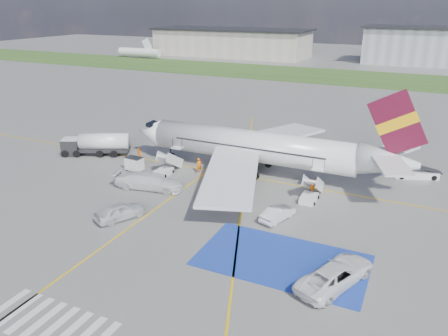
# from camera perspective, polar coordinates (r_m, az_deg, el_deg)

# --- Properties ---
(ground) EXTENTS (400.00, 400.00, 0.00)m
(ground) POSITION_cam_1_polar(r_m,az_deg,el_deg) (44.25, -3.23, -6.39)
(ground) COLOR #60605E
(ground) RESTS_ON ground
(grass_strip) EXTENTS (400.00, 30.00, 0.01)m
(grass_strip) POSITION_cam_1_polar(r_m,az_deg,el_deg) (132.43, 16.97, 11.19)
(grass_strip) COLOR #2D4C1E
(grass_strip) RESTS_ON ground
(taxiway_line_main) EXTENTS (120.00, 0.20, 0.01)m
(taxiway_line_main) POSITION_cam_1_polar(r_m,az_deg,el_deg) (54.13, 2.78, -1.11)
(taxiway_line_main) COLOR gold
(taxiway_line_main) RESTS_ON ground
(taxiway_line_cross) EXTENTS (0.20, 60.00, 0.01)m
(taxiway_line_cross) POSITION_cam_1_polar(r_m,az_deg,el_deg) (39.78, -16.74, -10.70)
(taxiway_line_cross) COLOR gold
(taxiway_line_cross) RESTS_ON ground
(taxiway_line_diag) EXTENTS (20.71, 56.45, 0.01)m
(taxiway_line_diag) POSITION_cam_1_polar(r_m,az_deg,el_deg) (54.13, 2.78, -1.11)
(taxiway_line_diag) COLOR gold
(taxiway_line_diag) RESTS_ON ground
(staging_box) EXTENTS (14.00, 8.00, 0.01)m
(staging_box) POSITION_cam_1_polar(r_m,az_deg,el_deg) (37.67, 7.59, -11.83)
(staging_box) COLOR #19369A
(staging_box) RESTS_ON ground
(crosswalk) EXTENTS (9.00, 4.00, 0.01)m
(crosswalk) POSITION_cam_1_polar(r_m,az_deg,el_deg) (33.34, -21.81, -18.27)
(crosswalk) COLOR silver
(crosswalk) RESTS_ON ground
(terminal_west) EXTENTS (60.00, 22.00, 10.00)m
(terminal_west) POSITION_cam_1_polar(r_m,az_deg,el_deg) (180.99, 0.99, 16.03)
(terminal_west) COLOR #A29A8B
(terminal_west) RESTS_ON ground
(terminal_centre) EXTENTS (48.00, 18.00, 12.00)m
(terminal_centre) POSITION_cam_1_polar(r_m,az_deg,el_deg) (170.09, 26.26, 14.01)
(terminal_centre) COLOR gray
(terminal_centre) RESTS_ON ground
(airliner) EXTENTS (36.81, 32.95, 11.92)m
(airliner) POSITION_cam_1_polar(r_m,az_deg,el_deg) (54.22, 5.12, 2.67)
(airliner) COLOR silver
(airliner) RESTS_ON ground
(airstairs_fwd) EXTENTS (1.90, 5.20, 3.60)m
(airstairs_fwd) POSITION_cam_1_polar(r_m,az_deg,el_deg) (55.32, -7.67, -0.10)
(airstairs_fwd) COLOR silver
(airstairs_fwd) RESTS_ON ground
(airstairs_aft) EXTENTS (1.90, 5.20, 3.60)m
(airstairs_aft) POSITION_cam_1_polar(r_m,az_deg,el_deg) (48.47, 11.16, -3.43)
(airstairs_aft) COLOR silver
(airstairs_aft) RESTS_ON ground
(fuel_tanker) EXTENTS (9.37, 6.09, 3.15)m
(fuel_tanker) POSITION_cam_1_polar(r_m,az_deg,el_deg) (63.96, -16.31, 2.80)
(fuel_tanker) COLOR black
(fuel_tanker) RESTS_ON ground
(gpu_cart) EXTENTS (2.30, 1.59, 1.83)m
(gpu_cart) POSITION_cam_1_polar(r_m,az_deg,el_deg) (56.82, -11.63, 0.43)
(gpu_cart) COLOR silver
(gpu_cart) RESTS_ON ground
(belt_loader) EXTENTS (5.64, 3.42, 1.63)m
(belt_loader) POSITION_cam_1_polar(r_m,az_deg,el_deg) (58.68, 23.82, -0.75)
(belt_loader) COLOR silver
(belt_loader) RESTS_ON ground
(car_silver_a) EXTENTS (4.04, 5.41, 1.72)m
(car_silver_a) POSITION_cam_1_polar(r_m,az_deg,el_deg) (44.64, -13.43, -5.49)
(car_silver_a) COLOR silver
(car_silver_a) RESTS_ON ground
(car_silver_b) EXTENTS (2.70, 4.51, 1.40)m
(car_silver_b) POSITION_cam_1_polar(r_m,az_deg,el_deg) (43.65, 7.03, -5.90)
(car_silver_b) COLOR #BBBDC3
(car_silver_b) RESTS_ON ground
(van_white_a) EXTENTS (4.73, 6.45, 2.20)m
(van_white_a) POSITION_cam_1_polar(r_m,az_deg,el_deg) (35.11, 14.43, -12.93)
(van_white_a) COLOR white
(van_white_a) RESTS_ON ground
(van_white_b) EXTENTS (6.48, 3.48, 2.41)m
(van_white_b) POSITION_cam_1_polar(r_m,az_deg,el_deg) (50.92, -9.82, -1.41)
(van_white_b) COLOR silver
(van_white_b) RESTS_ON ground
(crew_fwd) EXTENTS (0.79, 0.85, 1.94)m
(crew_fwd) POSITION_cam_1_polar(r_m,az_deg,el_deg) (55.04, -3.26, 0.33)
(crew_fwd) COLOR orange
(crew_fwd) RESTS_ON ground
(crew_nose) EXTENTS (0.96, 1.08, 1.83)m
(crew_nose) POSITION_cam_1_polar(r_m,az_deg,el_deg) (60.34, -11.04, 1.78)
(crew_nose) COLOR orange
(crew_nose) RESTS_ON ground
(crew_aft) EXTENTS (0.82, 1.24, 1.96)m
(crew_aft) POSITION_cam_1_polar(r_m,az_deg,el_deg) (49.36, 11.46, -2.54)
(crew_aft) COLOR orange
(crew_aft) RESTS_ON ground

